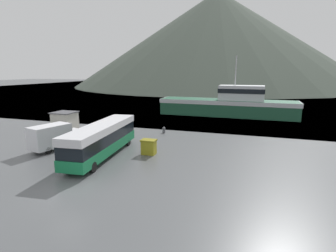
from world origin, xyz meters
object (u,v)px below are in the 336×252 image
delivery_van (55,136)px  fishing_boat (229,104)px  storage_bin (149,147)px  dock_kiosk (65,120)px  tour_bus (102,138)px  small_boat (249,104)px

delivery_van → fishing_boat: fishing_boat is taller
fishing_boat → delivery_van: bearing=151.0°
storage_bin → dock_kiosk: 17.19m
tour_bus → dock_kiosk: 14.72m
dock_kiosk → small_boat: (24.46, 34.16, -0.69)m
tour_bus → small_boat: size_ratio=1.68×
fishing_boat → small_boat: size_ratio=3.53×
tour_bus → small_boat: tour_bus is taller
delivery_van → storage_bin: size_ratio=4.04×
fishing_boat → small_boat: fishing_boat is taller
tour_bus → delivery_van: bearing=168.8°
tour_bus → dock_kiosk: size_ratio=3.85×
small_boat → fishing_boat: bearing=20.2°
tour_bus → storage_bin: (4.02, 1.91, -1.02)m
fishing_boat → small_boat: (3.23, 15.57, -1.61)m
fishing_boat → storage_bin: fishing_boat is taller
storage_bin → tour_bus: bearing=-154.6°
dock_kiosk → delivery_van: bearing=-56.6°
delivery_van → fishing_boat: size_ratio=0.25×
storage_bin → small_boat: storage_bin is taller
fishing_boat → dock_kiosk: size_ratio=8.10×
storage_bin → small_boat: 42.19m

